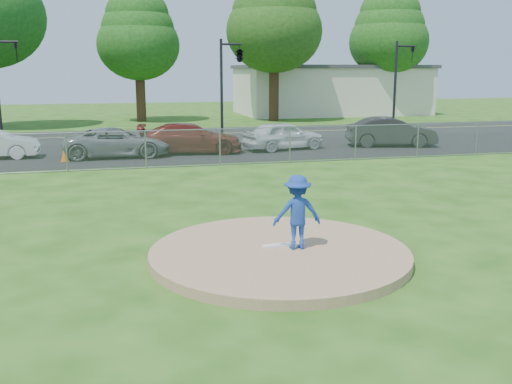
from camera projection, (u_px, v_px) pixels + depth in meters
ground at (204, 175)px, 21.37m from camera, size 120.00×120.00×0.00m
pitchers_mound at (279, 254)px, 11.86m from camera, size 5.40×5.40×0.20m
pitching_rubber at (277, 245)px, 12.03m from camera, size 0.60×0.15×0.04m
chain_link_fence at (196, 148)px, 23.11m from camera, size 40.00×0.06×1.50m
parking_lot at (183, 151)px, 27.53m from camera, size 50.00×8.00×0.01m
street at (167, 135)px, 34.64m from camera, size 60.00×7.00×0.01m
commercial_building at (330, 89)px, 51.29m from camera, size 16.40×9.40×4.30m
tree_center at (138, 34)px, 42.53m from camera, size 6.16×6.16×9.84m
tree_right at (274, 19)px, 42.78m from camera, size 7.28×7.28×11.63m
tree_far_right at (389, 32)px, 48.38m from camera, size 6.72×6.72×10.74m
traffic_signal_left at (1, 80)px, 29.94m from camera, size 1.28×0.20×5.60m
traffic_signal_center at (238, 57)px, 32.73m from camera, size 1.42×2.48×5.60m
traffic_signal_right at (399, 78)px, 35.45m from camera, size 1.28×0.20×5.60m
pitcher at (297, 212)px, 11.75m from camera, size 1.05×0.66×1.55m
traffic_cone at (65, 153)px, 24.36m from camera, size 0.36×0.36×0.70m
parked_car_gray at (117, 142)px, 25.63m from camera, size 4.76×2.26×1.31m
parked_car_darkred at (190, 138)px, 26.79m from camera, size 5.04×2.54×1.40m
parked_car_pearl at (284, 135)px, 28.03m from camera, size 4.35×2.57×1.39m
parked_car_charcoal at (391, 132)px, 29.28m from camera, size 4.74×2.62×1.48m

